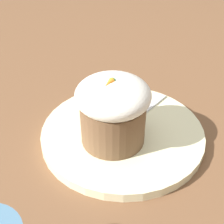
# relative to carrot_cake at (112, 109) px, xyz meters

# --- Properties ---
(ground_plane) EXTENTS (4.00, 4.00, 0.00)m
(ground_plane) POSITION_rel_carrot_cake_xyz_m (-0.03, 0.00, -0.07)
(ground_plane) COLOR brown
(dessert_plate) EXTENTS (0.27, 0.27, 0.02)m
(dessert_plate) POSITION_rel_carrot_cake_xyz_m (-0.03, 0.00, -0.07)
(dessert_plate) COLOR beige
(dessert_plate) RESTS_ON ground_plane
(carrot_cake) EXTENTS (0.11, 0.11, 0.11)m
(carrot_cake) POSITION_rel_carrot_cake_xyz_m (0.00, 0.00, 0.00)
(carrot_cake) COLOR brown
(carrot_cake) RESTS_ON dessert_plate
(spoon) EXTENTS (0.12, 0.03, 0.01)m
(spoon) POSITION_rel_carrot_cake_xyz_m (-0.07, 0.01, -0.06)
(spoon) COLOR silver
(spoon) RESTS_ON dessert_plate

